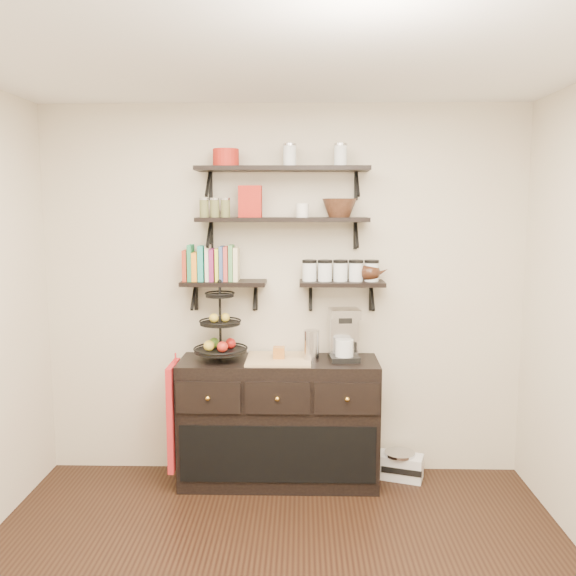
{
  "coord_description": "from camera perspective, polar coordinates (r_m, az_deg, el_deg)",
  "views": [
    {
      "loc": [
        0.14,
        -2.67,
        1.98
      ],
      "look_at": [
        0.05,
        1.15,
        1.46
      ],
      "focal_mm": 38.0,
      "sensor_mm": 36.0,
      "label": 1
    }
  ],
  "objects": [
    {
      "name": "apron",
      "position": [
        4.42,
        -10.61,
        -11.59
      ],
      "size": [
        0.04,
        0.32,
        0.74
      ],
      "primitive_type": "cube",
      "color": "red",
      "rests_on": "sideboard"
    },
    {
      "name": "shelf_low_right",
      "position": [
        4.34,
        5.05,
        0.37
      ],
      "size": [
        0.6,
        0.25,
        0.23
      ],
      "color": "black",
      "rests_on": "back_wall"
    },
    {
      "name": "candle",
      "position": [
        4.31,
        -0.86,
        -6.05
      ],
      "size": [
        0.08,
        0.08,
        0.08
      ],
      "primitive_type": "cube",
      "color": "#A96427",
      "rests_on": "sideboard"
    },
    {
      "name": "shelf_mid",
      "position": [
        4.29,
        -0.51,
        6.38
      ],
      "size": [
        1.2,
        0.27,
        0.23
      ],
      "color": "black",
      "rests_on": "back_wall"
    },
    {
      "name": "coffee_maker",
      "position": [
        4.31,
        5.27,
        -4.43
      ],
      "size": [
        0.22,
        0.21,
        0.37
      ],
      "rotation": [
        0.0,
        0.0,
        0.11
      ],
      "color": "black",
      "rests_on": "sideboard"
    },
    {
      "name": "shelf_top",
      "position": [
        4.3,
        -0.52,
        11.05
      ],
      "size": [
        1.2,
        0.27,
        0.23
      ],
      "color": "black",
      "rests_on": "back_wall"
    },
    {
      "name": "walnut_bowl",
      "position": [
        4.29,
        4.82,
        7.47
      ],
      "size": [
        0.24,
        0.24,
        0.13
      ],
      "primitive_type": null,
      "color": "black",
      "rests_on": "shelf_mid"
    },
    {
      "name": "glass_canisters",
      "position": [
        4.33,
        4.93,
        1.51
      ],
      "size": [
        0.54,
        0.1,
        0.13
      ],
      "color": "silver",
      "rests_on": "shelf_low_right"
    },
    {
      "name": "ramekins",
      "position": [
        4.28,
        1.35,
        7.27
      ],
      "size": [
        0.09,
        0.09,
        0.1
      ],
      "primitive_type": "cylinder",
      "color": "white",
      "rests_on": "shelf_mid"
    },
    {
      "name": "ceiling",
      "position": [
        2.77,
        -1.7,
        22.78
      ],
      "size": [
        3.5,
        3.5,
        0.02
      ],
      "primitive_type": "cube",
      "color": "white",
      "rests_on": "back_wall"
    },
    {
      "name": "teapot",
      "position": [
        4.35,
        7.69,
        1.59
      ],
      "size": [
        0.22,
        0.18,
        0.15
      ],
      "primitive_type": null,
      "rotation": [
        0.0,
        0.0,
        -0.19
      ],
      "color": "#321A0F",
      "rests_on": "shelf_low_right"
    },
    {
      "name": "thermal_carafe",
      "position": [
        4.28,
        2.2,
        -5.42
      ],
      "size": [
        0.11,
        0.11,
        0.22
      ],
      "primitive_type": "cylinder",
      "color": "silver",
      "rests_on": "sideboard"
    },
    {
      "name": "cookbooks",
      "position": [
        4.36,
        -6.9,
        2.19
      ],
      "size": [
        0.4,
        0.15,
        0.26
      ],
      "color": "#A2331D",
      "rests_on": "shelf_low_left"
    },
    {
      "name": "back_wall",
      "position": [
        4.47,
        -0.45,
        -0.41
      ],
      "size": [
        3.5,
        0.02,
        2.7
      ],
      "primitive_type": "cube",
      "color": "beige",
      "rests_on": "ground"
    },
    {
      "name": "red_pot",
      "position": [
        4.33,
        -5.83,
        12.03
      ],
      "size": [
        0.18,
        0.18,
        0.12
      ],
      "primitive_type": "cylinder",
      "color": "#A21C12",
      "rests_on": "shelf_top"
    },
    {
      "name": "sideboard",
      "position": [
        4.46,
        -0.87,
        -12.35
      ],
      "size": [
        1.4,
        0.5,
        0.92
      ],
      "color": "black",
      "rests_on": "floor"
    },
    {
      "name": "radio",
      "position": [
        4.71,
        10.39,
        -16.01
      ],
      "size": [
        0.37,
        0.28,
        0.2
      ],
      "rotation": [
        0.0,
        0.0,
        -0.31
      ],
      "color": "silver",
      "rests_on": "floor"
    },
    {
      "name": "fruit_stand",
      "position": [
        4.32,
        -6.29,
        -4.26
      ],
      "size": [
        0.37,
        0.37,
        0.55
      ],
      "rotation": [
        0.0,
        0.0,
        -0.31
      ],
      "color": "black",
      "rests_on": "sideboard"
    },
    {
      "name": "recipe_box",
      "position": [
        4.3,
        -3.56,
        8.08
      ],
      "size": [
        0.16,
        0.07,
        0.22
      ],
      "primitive_type": "cube",
      "rotation": [
        0.0,
        0.0,
        -0.08
      ],
      "color": "#A21C12",
      "rests_on": "shelf_mid"
    },
    {
      "name": "shelf_low_left",
      "position": [
        4.37,
        -6.01,
        0.4
      ],
      "size": [
        0.6,
        0.25,
        0.23
      ],
      "color": "black",
      "rests_on": "back_wall"
    }
  ]
}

